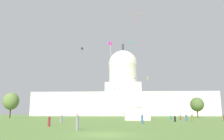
{
  "coord_description": "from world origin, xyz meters",
  "views": [
    {
      "loc": [
        1.91,
        -21.0,
        1.78
      ],
      "look_at": [
        -5.55,
        104.78,
        25.54
      ],
      "focal_mm": 37.24,
      "sensor_mm": 36.0,
      "label": 1
    }
  ],
  "objects_px": {
    "person_denim_front_center": "(187,118)",
    "kite_turquoise_mid": "(131,45)",
    "kite_yellow_mid": "(148,78)",
    "kite_orange_mid": "(138,15)",
    "person_maroon_back_left": "(180,117)",
    "kite_blue_mid": "(114,89)",
    "capitol_building": "(123,96)",
    "kite_red_low": "(86,100)",
    "event_tent": "(137,109)",
    "person_teal_front_right": "(171,117)",
    "tree_west_far": "(11,101)",
    "person_maroon_deep_crowd": "(49,122)",
    "tree_east_far": "(197,104)",
    "kite_violet_mid": "(135,79)",
    "person_maroon_near_tent": "(224,118)",
    "person_black_aisle_center": "(175,119)",
    "person_denim_back_center": "(142,119)",
    "person_grey_near_tree_west": "(77,123)",
    "kite_magenta_low": "(110,46)",
    "person_olive_front_left": "(192,119)",
    "kite_black_high": "(82,48)",
    "person_grey_near_tree_east": "(61,119)"
  },
  "relations": [
    {
      "from": "person_denim_front_center",
      "to": "kite_turquoise_mid",
      "type": "bearing_deg",
      "value": -59.85
    },
    {
      "from": "kite_yellow_mid",
      "to": "kite_orange_mid",
      "type": "height_order",
      "value": "kite_orange_mid"
    },
    {
      "from": "person_maroon_back_left",
      "to": "kite_blue_mid",
      "type": "relative_size",
      "value": 0.51
    },
    {
      "from": "capitol_building",
      "to": "kite_red_low",
      "type": "xyz_separation_m",
      "value": [
        -21.64,
        -56.74,
        -6.66
      ]
    },
    {
      "from": "event_tent",
      "to": "person_teal_front_right",
      "type": "distance_m",
      "value": 14.12
    },
    {
      "from": "tree_west_far",
      "to": "person_maroon_deep_crowd",
      "type": "bearing_deg",
      "value": -59.1
    },
    {
      "from": "capitol_building",
      "to": "tree_east_far",
      "type": "distance_m",
      "value": 89.89
    },
    {
      "from": "kite_violet_mid",
      "to": "kite_blue_mid",
      "type": "xyz_separation_m",
      "value": [
        -12.78,
        44.02,
        -0.27
      ]
    },
    {
      "from": "person_maroon_near_tent",
      "to": "person_black_aisle_center",
      "type": "height_order",
      "value": "person_maroon_near_tent"
    },
    {
      "from": "event_tent",
      "to": "person_denim_front_center",
      "type": "bearing_deg",
      "value": -37.31
    },
    {
      "from": "capitol_building",
      "to": "kite_yellow_mid",
      "type": "height_order",
      "value": "capitol_building"
    },
    {
      "from": "person_denim_back_center",
      "to": "kite_yellow_mid",
      "type": "height_order",
      "value": "kite_yellow_mid"
    },
    {
      "from": "person_grey_near_tree_west",
      "to": "kite_blue_mid",
      "type": "xyz_separation_m",
      "value": [
        -2.62,
        136.98,
        18.17
      ]
    },
    {
      "from": "person_teal_front_right",
      "to": "kite_violet_mid",
      "type": "bearing_deg",
      "value": 167.72
    },
    {
      "from": "person_grey_near_tree_west",
      "to": "kite_magenta_low",
      "type": "bearing_deg",
      "value": -24.78
    },
    {
      "from": "tree_east_far",
      "to": "kite_yellow_mid",
      "type": "xyz_separation_m",
      "value": [
        -19.39,
        31.94,
        17.5
      ]
    },
    {
      "from": "person_maroon_near_tent",
      "to": "kite_magenta_low",
      "type": "distance_m",
      "value": 31.14
    },
    {
      "from": "event_tent",
      "to": "kite_turquoise_mid",
      "type": "relative_size",
      "value": 1.88
    },
    {
      "from": "person_grey_near_tree_west",
      "to": "person_maroon_back_left",
      "type": "xyz_separation_m",
      "value": [
        21.84,
        47.62,
        -0.13
      ]
    },
    {
      "from": "person_olive_front_left",
      "to": "person_teal_front_right",
      "type": "bearing_deg",
      "value": -39.82
    },
    {
      "from": "person_denim_front_center",
      "to": "kite_red_low",
      "type": "distance_m",
      "value": 88.01
    },
    {
      "from": "person_maroon_deep_crowd",
      "to": "person_olive_front_left",
      "type": "bearing_deg",
      "value": 50.25
    },
    {
      "from": "tree_east_far",
      "to": "kite_orange_mid",
      "type": "distance_m",
      "value": 65.54
    },
    {
      "from": "kite_red_low",
      "to": "person_grey_near_tree_west",
      "type": "bearing_deg",
      "value": -105.25
    },
    {
      "from": "person_denim_front_center",
      "to": "kite_red_low",
      "type": "xyz_separation_m",
      "value": [
        -38.11,
        78.81,
        9.1
      ]
    },
    {
      "from": "tree_west_far",
      "to": "person_teal_front_right",
      "type": "xyz_separation_m",
      "value": [
        61.4,
        -20.9,
        -6.18
      ]
    },
    {
      "from": "person_maroon_near_tent",
      "to": "kite_red_low",
      "type": "xyz_separation_m",
      "value": [
        -46.36,
        80.03,
        9.07
      ]
    },
    {
      "from": "kite_black_high",
      "to": "kite_blue_mid",
      "type": "relative_size",
      "value": 1.45
    },
    {
      "from": "person_denim_front_center",
      "to": "kite_red_low",
      "type": "height_order",
      "value": "kite_red_low"
    },
    {
      "from": "tree_west_far",
      "to": "person_maroon_near_tent",
      "type": "xyz_separation_m",
      "value": [
        70.3,
        -38.25,
        -6.15
      ]
    },
    {
      "from": "kite_black_high",
      "to": "tree_east_far",
      "type": "bearing_deg",
      "value": 156.0
    },
    {
      "from": "kite_orange_mid",
      "to": "kite_yellow_mid",
      "type": "bearing_deg",
      "value": -136.03
    },
    {
      "from": "person_grey_near_tree_east",
      "to": "person_black_aisle_center",
      "type": "height_order",
      "value": "person_grey_near_tree_east"
    },
    {
      "from": "event_tent",
      "to": "kite_turquoise_mid",
      "type": "height_order",
      "value": "kite_turquoise_mid"
    },
    {
      "from": "person_black_aisle_center",
      "to": "kite_magenta_low",
      "type": "xyz_separation_m",
      "value": [
        -14.21,
        -4.44,
        15.94
      ]
    },
    {
      "from": "person_maroon_back_left",
      "to": "kite_magenta_low",
      "type": "relative_size",
      "value": 0.37
    },
    {
      "from": "tree_east_far",
      "to": "kite_magenta_low",
      "type": "xyz_separation_m",
      "value": [
        -36.24,
        -61.52,
        10.57
      ]
    },
    {
      "from": "kite_blue_mid",
      "to": "kite_magenta_low",
      "type": "relative_size",
      "value": 0.73
    },
    {
      "from": "event_tent",
      "to": "kite_yellow_mid",
      "type": "height_order",
      "value": "kite_yellow_mid"
    },
    {
      "from": "kite_black_high",
      "to": "kite_orange_mid",
      "type": "bearing_deg",
      "value": 121.65
    },
    {
      "from": "kite_turquoise_mid",
      "to": "kite_yellow_mid",
      "type": "bearing_deg",
      "value": -98.05
    },
    {
      "from": "tree_east_far",
      "to": "person_grey_near_tree_west",
      "type": "distance_m",
      "value": 93.62
    },
    {
      "from": "person_maroon_near_tent",
      "to": "kite_blue_mid",
      "type": "height_order",
      "value": "kite_blue_mid"
    },
    {
      "from": "kite_violet_mid",
      "to": "kite_red_low",
      "type": "xyz_separation_m",
      "value": [
        -28.55,
        17.71,
        -9.41
      ]
    },
    {
      "from": "kite_yellow_mid",
      "to": "person_denim_back_center",
      "type": "bearing_deg",
      "value": 4.28
    },
    {
      "from": "tree_west_far",
      "to": "kite_yellow_mid",
      "type": "xyz_separation_m",
      "value": [
        61.22,
        48.34,
        16.6
      ]
    },
    {
      "from": "capitol_building",
      "to": "person_teal_front_right",
      "type": "distance_m",
      "value": 121.48
    },
    {
      "from": "person_olive_front_left",
      "to": "kite_violet_mid",
      "type": "distance_m",
      "value": 74.24
    },
    {
      "from": "person_denim_back_center",
      "to": "person_grey_near_tree_east",
      "type": "bearing_deg",
      "value": -98.14
    },
    {
      "from": "kite_black_high",
      "to": "person_black_aisle_center",
      "type": "bearing_deg",
      "value": 124.87
    }
  ]
}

